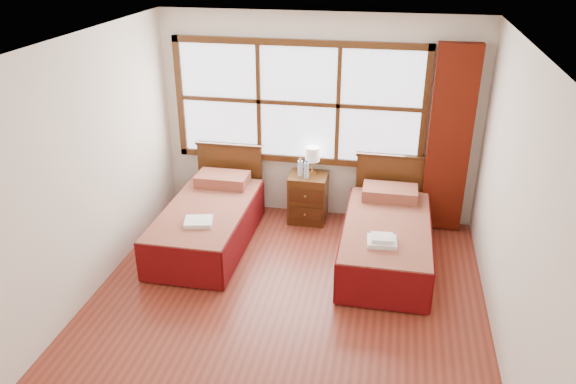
# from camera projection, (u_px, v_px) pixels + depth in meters

# --- Properties ---
(floor) EXTENTS (4.50, 4.50, 0.00)m
(floor) POSITION_uv_depth(u_px,v_px,m) (283.00, 312.00, 5.58)
(floor) COLOR maroon
(floor) RESTS_ON ground
(ceiling) EXTENTS (4.50, 4.50, 0.00)m
(ceiling) POSITION_uv_depth(u_px,v_px,m) (281.00, 47.00, 4.48)
(ceiling) COLOR white
(ceiling) RESTS_ON wall_back
(wall_back) EXTENTS (4.00, 0.00, 4.00)m
(wall_back) POSITION_uv_depth(u_px,v_px,m) (318.00, 119.00, 7.03)
(wall_back) COLOR silver
(wall_back) RESTS_ON floor
(wall_left) EXTENTS (0.00, 4.50, 4.50)m
(wall_left) POSITION_uv_depth(u_px,v_px,m) (78.00, 177.00, 5.38)
(wall_left) COLOR silver
(wall_left) RESTS_ON floor
(wall_right) EXTENTS (0.00, 4.50, 4.50)m
(wall_right) POSITION_uv_depth(u_px,v_px,m) (517.00, 213.00, 4.68)
(wall_right) COLOR silver
(wall_right) RESTS_ON floor
(window) EXTENTS (3.16, 0.06, 1.56)m
(window) POSITION_uv_depth(u_px,v_px,m) (298.00, 103.00, 6.95)
(window) COLOR white
(window) RESTS_ON wall_back
(curtain) EXTENTS (0.50, 0.16, 2.30)m
(curtain) POSITION_uv_depth(u_px,v_px,m) (449.00, 141.00, 6.68)
(curtain) COLOR #5A1509
(curtain) RESTS_ON wall_back
(bed_left) EXTENTS (0.96, 1.98, 0.93)m
(bed_left) POSITION_uv_depth(u_px,v_px,m) (209.00, 221.00, 6.72)
(bed_left) COLOR #381D0B
(bed_left) RESTS_ON floor
(bed_right) EXTENTS (0.96, 1.98, 0.93)m
(bed_right) POSITION_uv_depth(u_px,v_px,m) (386.00, 238.00, 6.36)
(bed_right) COLOR #381D0B
(bed_right) RESTS_ON floor
(nightstand) EXTENTS (0.48, 0.47, 0.63)m
(nightstand) POSITION_uv_depth(u_px,v_px,m) (308.00, 198.00, 7.23)
(nightstand) COLOR #492710
(nightstand) RESTS_ON floor
(towels_left) EXTENTS (0.35, 0.33, 0.05)m
(towels_left) POSITION_uv_depth(u_px,v_px,m) (198.00, 222.00, 6.20)
(towels_left) COLOR white
(towels_left) RESTS_ON bed_left
(towels_right) EXTENTS (0.32, 0.29, 0.09)m
(towels_right) POSITION_uv_depth(u_px,v_px,m) (382.00, 240.00, 5.80)
(towels_right) COLOR white
(towels_right) RESTS_ON bed_right
(lamp) EXTENTS (0.18, 0.18, 0.35)m
(lamp) POSITION_uv_depth(u_px,v_px,m) (312.00, 155.00, 7.05)
(lamp) COLOR gold
(lamp) RESTS_ON nightstand
(bottle_near) EXTENTS (0.06, 0.06, 0.23)m
(bottle_near) POSITION_uv_depth(u_px,v_px,m) (300.00, 168.00, 7.04)
(bottle_near) COLOR silver
(bottle_near) RESTS_ON nightstand
(bottle_far) EXTENTS (0.06, 0.06, 0.23)m
(bottle_far) POSITION_uv_depth(u_px,v_px,m) (306.00, 170.00, 6.98)
(bottle_far) COLOR silver
(bottle_far) RESTS_ON nightstand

